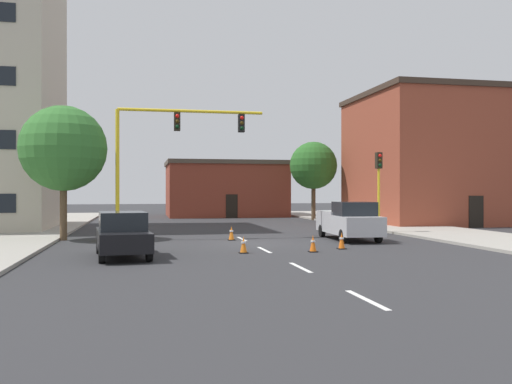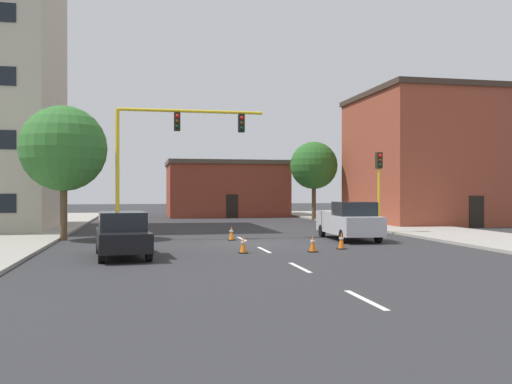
# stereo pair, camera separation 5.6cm
# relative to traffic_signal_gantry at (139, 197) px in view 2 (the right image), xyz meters

# --- Properties ---
(ground_plane) EXTENTS (160.00, 160.00, 0.00)m
(ground_plane) POSITION_rel_traffic_signal_gantry_xyz_m (5.34, -3.00, -2.21)
(ground_plane) COLOR #2D2D30
(sidewalk_left) EXTENTS (6.00, 56.00, 0.14)m
(sidewalk_left) POSITION_rel_traffic_signal_gantry_xyz_m (-6.96, 5.00, -2.14)
(sidewalk_left) COLOR #9E998E
(sidewalk_left) RESTS_ON ground_plane
(sidewalk_right) EXTENTS (6.00, 56.00, 0.14)m
(sidewalk_right) POSITION_rel_traffic_signal_gantry_xyz_m (17.65, 5.00, -2.14)
(sidewalk_right) COLOR #9E998E
(sidewalk_right) RESTS_ON ground_plane
(lane_stripe_seg_0) EXTENTS (0.16, 2.40, 0.01)m
(lane_stripe_seg_0) POSITION_rel_traffic_signal_gantry_xyz_m (5.34, -17.00, -2.21)
(lane_stripe_seg_0) COLOR silver
(lane_stripe_seg_0) RESTS_ON ground_plane
(lane_stripe_seg_1) EXTENTS (0.16, 2.40, 0.01)m
(lane_stripe_seg_1) POSITION_rel_traffic_signal_gantry_xyz_m (5.34, -11.50, -2.21)
(lane_stripe_seg_1) COLOR silver
(lane_stripe_seg_1) RESTS_ON ground_plane
(lane_stripe_seg_2) EXTENTS (0.16, 2.40, 0.01)m
(lane_stripe_seg_2) POSITION_rel_traffic_signal_gantry_xyz_m (5.34, -6.00, -2.21)
(lane_stripe_seg_2) COLOR silver
(lane_stripe_seg_2) RESTS_ON ground_plane
(lane_stripe_seg_3) EXTENTS (0.16, 2.40, 0.01)m
(lane_stripe_seg_3) POSITION_rel_traffic_signal_gantry_xyz_m (5.34, -0.50, -2.21)
(lane_stripe_seg_3) COLOR silver
(lane_stripe_seg_3) RESTS_ON ground_plane
(building_brick_center) EXTENTS (11.69, 8.85, 5.45)m
(building_brick_center) POSITION_rel_traffic_signal_gantry_xyz_m (8.31, 25.51, 0.53)
(building_brick_center) COLOR brown
(building_brick_center) RESTS_ON ground_plane
(building_row_right) EXTENTS (11.61, 11.29, 10.14)m
(building_row_right) POSITION_rel_traffic_signal_gantry_xyz_m (22.65, 10.29, 2.87)
(building_row_right) COLOR brown
(building_row_right) RESTS_ON ground_plane
(traffic_signal_gantry) EXTENTS (8.51, 1.20, 6.83)m
(traffic_signal_gantry) POSITION_rel_traffic_signal_gantry_xyz_m (0.00, 0.00, 0.00)
(traffic_signal_gantry) COLOR yellow
(traffic_signal_gantry) RESTS_ON ground_plane
(traffic_light_pole_right) EXTENTS (0.32, 0.47, 4.80)m
(traffic_light_pole_right) POSITION_rel_traffic_signal_gantry_xyz_m (13.79, 1.02, 1.32)
(traffic_light_pole_right) COLOR yellow
(traffic_light_pole_right) RESTS_ON ground_plane
(tree_left_near) EXTENTS (4.40, 4.40, 6.93)m
(tree_left_near) POSITION_rel_traffic_signal_gantry_xyz_m (-3.78, 0.57, 2.50)
(tree_left_near) COLOR brown
(tree_left_near) RESTS_ON ground_plane
(tree_right_far) EXTENTS (4.08, 4.08, 6.77)m
(tree_right_far) POSITION_rel_traffic_signal_gantry_xyz_m (14.66, 16.32, 2.50)
(tree_right_far) COLOR brown
(tree_right_far) RESTS_ON ground_plane
(pickup_truck_silver) EXTENTS (2.24, 5.49, 1.99)m
(pickup_truck_silver) POSITION_rel_traffic_signal_gantry_xyz_m (10.70, -2.16, -1.24)
(pickup_truck_silver) COLOR #BCBCC1
(pickup_truck_silver) RESTS_ON ground_plane
(sedan_black_near_left) EXTENTS (2.30, 4.67, 1.74)m
(sedan_black_near_left) POSITION_rel_traffic_signal_gantry_xyz_m (-0.55, -7.42, -1.32)
(sedan_black_near_left) COLOR black
(sedan_black_near_left) RESTS_ON ground_plane
(traffic_cone_roadside_a) EXTENTS (0.36, 0.36, 0.71)m
(traffic_cone_roadside_a) POSITION_rel_traffic_signal_gantry_xyz_m (7.14, -7.22, -1.86)
(traffic_cone_roadside_a) COLOR black
(traffic_cone_roadside_a) RESTS_ON ground_plane
(traffic_cone_roadside_b) EXTENTS (0.36, 0.36, 0.75)m
(traffic_cone_roadside_b) POSITION_rel_traffic_signal_gantry_xyz_m (4.68, -1.20, -1.84)
(traffic_cone_roadside_b) COLOR black
(traffic_cone_roadside_b) RESTS_ON ground_plane
(traffic_cone_roadside_c) EXTENTS (0.36, 0.36, 0.74)m
(traffic_cone_roadside_c) POSITION_rel_traffic_signal_gantry_xyz_m (8.73, -6.35, -1.85)
(traffic_cone_roadside_c) COLOR black
(traffic_cone_roadside_c) RESTS_ON ground_plane
(traffic_cone_roadside_d) EXTENTS (0.36, 0.36, 0.70)m
(traffic_cone_roadside_d) POSITION_rel_traffic_signal_gantry_xyz_m (4.24, -7.03, -1.87)
(traffic_cone_roadside_d) COLOR black
(traffic_cone_roadside_d) RESTS_ON ground_plane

